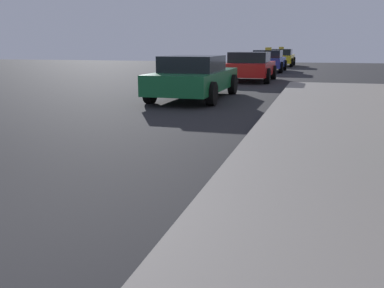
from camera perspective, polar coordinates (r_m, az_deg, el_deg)
The scene contains 4 objects.
car_green at distance 13.16m, azimuth 0.32°, elevation 8.73°, with size 1.96×4.59×1.27m.
car_red at distance 19.89m, azimuth 7.54°, elevation 10.00°, with size 2.07×4.08×1.27m.
car_blue at distance 27.24m, azimuth 9.90°, elevation 10.65°, with size 1.98×4.48×1.43m.
car_yellow at distance 34.36m, azimuth 11.53°, elevation 10.99°, with size 1.95×4.49×1.43m.
Camera 1 is at (3.07, -1.78, 1.58)m, focal length 40.97 mm.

